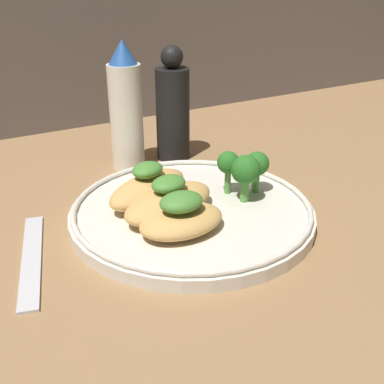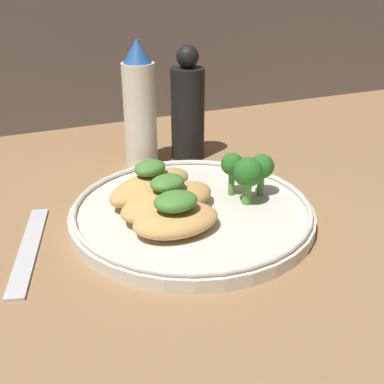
{
  "view_description": "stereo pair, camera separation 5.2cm",
  "coord_description": "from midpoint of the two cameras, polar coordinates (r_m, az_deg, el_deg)",
  "views": [
    {
      "loc": [
        -23.27,
        -40.76,
        25.97
      ],
      "look_at": [
        0.0,
        0.0,
        3.4
      ],
      "focal_mm": 45.0,
      "sensor_mm": 36.0,
      "label": 1
    },
    {
      "loc": [
        -18.62,
        -43.08,
        25.97
      ],
      "look_at": [
        0.0,
        0.0,
        3.4
      ],
      "focal_mm": 45.0,
      "sensor_mm": 36.0,
      "label": 2
    }
  ],
  "objects": [
    {
      "name": "sauce_bottle",
      "position": [
        0.66,
        -9.74,
        9.69
      ],
      "size": [
        4.41,
        4.41,
        17.22
      ],
      "color": "silver",
      "rests_on": "ground_plane"
    },
    {
      "name": "ground_plane",
      "position": [
        0.54,
        -2.77,
        -3.81
      ],
      "size": [
        180.0,
        180.0,
        1.0
      ],
      "primitive_type": "cube",
      "color": "#936D47"
    },
    {
      "name": "plate",
      "position": [
        0.53,
        -2.81,
        -2.41
      ],
      "size": [
        26.84,
        26.84,
        2.0
      ],
      "color": "silver",
      "rests_on": "ground_plane"
    },
    {
      "name": "grilled_meat_front",
      "position": [
        0.48,
        -4.39,
        -3.11
      ],
      "size": [
        9.3,
        6.61,
        4.24
      ],
      "color": "tan",
      "rests_on": "plate"
    },
    {
      "name": "fork",
      "position": [
        0.5,
        -21.4,
        -7.26
      ],
      "size": [
        5.99,
        16.32,
        0.6
      ],
      "color": "silver",
      "rests_on": "ground_plane"
    },
    {
      "name": "pepper_grinder",
      "position": [
        0.69,
        -4.5,
        9.69
      ],
      "size": [
        4.73,
        4.73,
        15.97
      ],
      "color": "black",
      "rests_on": "ground_plane"
    },
    {
      "name": "grilled_meat_back",
      "position": [
        0.54,
        -7.96,
        0.52
      ],
      "size": [
        12.26,
        9.02,
        4.66
      ],
      "color": "tan",
      "rests_on": "plate"
    },
    {
      "name": "broccoli_bunch",
      "position": [
        0.54,
        3.56,
        2.85
      ],
      "size": [
        5.78,
        5.67,
        5.48
      ],
      "color": "#569942",
      "rests_on": "plate"
    },
    {
      "name": "grilled_meat_middle",
      "position": [
        0.51,
        -5.56,
        -1.23
      ],
      "size": [
        12.63,
        9.01,
        4.41
      ],
      "color": "tan",
      "rests_on": "plate"
    }
  ]
}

